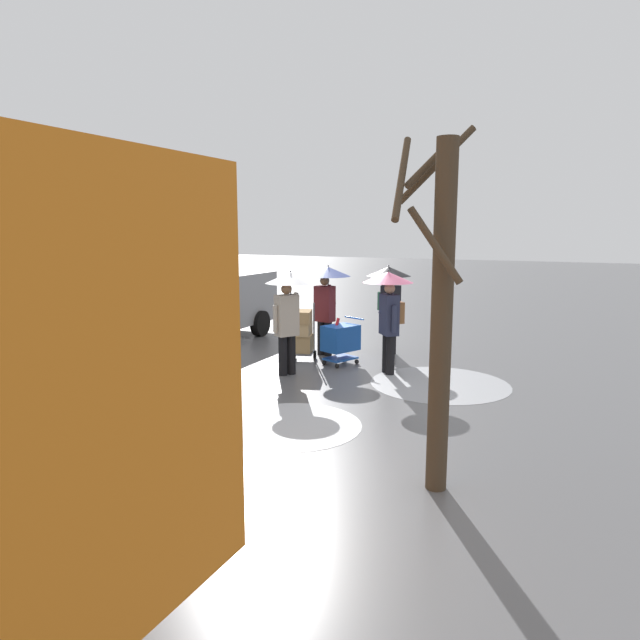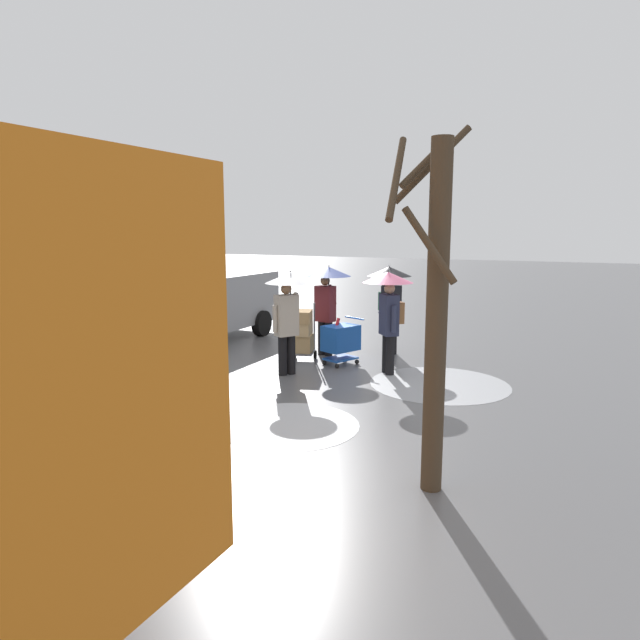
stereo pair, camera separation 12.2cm
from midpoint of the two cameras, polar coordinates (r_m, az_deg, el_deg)
The scene contains 11 objects.
ground_plane at distance 12.69m, azimuth 1.32°, elevation -4.23°, with size 90.00×90.00×0.00m, color #5B5B5E.
slush_patch_near_cluster at distance 8.66m, azimuth -3.39°, elevation -10.71°, with size 2.17×2.17×0.01m, color silver.
slush_patch_under_van at distance 11.07m, azimuth 11.91°, elevation -6.42°, with size 2.69×2.69×0.01m, color #999BA0.
cargo_van_parked_right at distance 14.59m, azimuth -13.56°, elevation 2.00°, with size 2.26×5.37×2.60m.
shopping_cart_vendor at distance 12.25m, azimuth 1.85°, elevation -1.99°, with size 0.82×0.97×1.04m.
hand_dolly_boxes at distance 12.48m, azimuth -2.09°, elevation -1.21°, with size 0.70×0.82×1.32m.
pedestrian_pink_side at distance 11.45m, azimuth 6.80°, elevation 2.23°, with size 1.04×1.04×2.15m.
pedestrian_black_side at distance 11.27m, azimuth -3.52°, elevation 2.24°, with size 1.04×1.04×2.15m.
pedestrian_white_side at distance 13.14m, azimuth 6.86°, elevation 3.13°, with size 1.04×1.04×2.15m.
pedestrian_far_side at distance 12.97m, azimuth 0.42°, elevation 3.18°, with size 1.04×1.04×2.15m.
bare_tree_near at distance 6.24m, azimuth 11.66°, elevation 1.35°, with size 0.89×1.20×4.12m.
Camera 1 is at (-5.03, 11.27, 2.96)m, focal length 31.11 mm.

